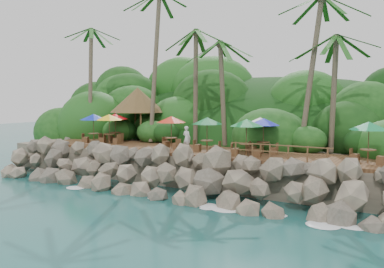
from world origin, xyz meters
The scene contains 12 objects.
ground centered at (0.00, 0.00, 0.00)m, with size 140.00×140.00×0.00m, color #19514F.
land_base centered at (0.00, 16.00, 1.05)m, with size 32.00×25.20×2.10m, color gray.
jungle_hill centered at (0.00, 23.50, 0.00)m, with size 44.80×28.00×15.40m, color #143811.
seawall centered at (0.00, 2.00, 1.15)m, with size 29.00×4.00×2.30m, color gray, non-canonical shape.
terrace centered at (0.00, 6.00, 2.20)m, with size 26.00×5.00×0.20m, color brown.
jungle_foliage centered at (0.00, 15.00, 0.00)m, with size 44.00×16.00×12.00m, color #143811, non-canonical shape.
foam_line centered at (0.00, 0.30, 0.03)m, with size 25.20×0.80×0.06m.
palms centered at (-0.28, 9.03, 11.87)m, with size 27.30×6.90×13.79m.
palapa centered at (-7.78, 9.73, 5.79)m, with size 4.91×4.91×4.60m.
dining_clusters centered at (0.21, 5.89, 4.26)m, with size 22.98×4.52×2.36m.
railing centered at (7.25, 3.65, 2.91)m, with size 6.10×0.10×1.00m.
waiter centered at (0.04, 5.21, 3.16)m, with size 0.63×0.41×1.73m, color silver.
Camera 1 is at (14.93, -19.37, 6.03)m, focal length 38.58 mm.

